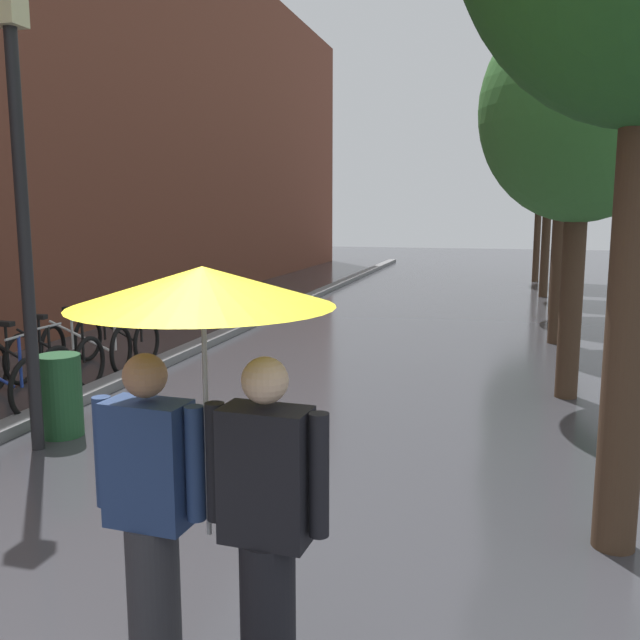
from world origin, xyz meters
The scene contains 13 objects.
kerb_strip centered at (-3.20, 10.00, 0.06)m, with size 0.30×36.00×0.12m, color slate.
street_tree_1 centered at (2.53, 6.18, 3.45)m, with size 2.39×2.39×4.80m.
street_tree_2 centered at (2.64, 9.86, 3.69)m, with size 2.26×2.26×5.01m.
street_tree_3 centered at (2.80, 13.29, 4.02)m, with size 3.10×3.10×5.80m.
street_tree_4 centered at (2.72, 16.61, 3.85)m, with size 2.41×2.41×5.28m.
street_tree_5 centered at (2.66, 20.69, 4.55)m, with size 3.16×3.16×6.59m.
parked_bicycle_3 centered at (-3.96, 4.34, 0.38)m, with size 1.11×0.75×0.96m.
parked_bicycle_4 centered at (-3.93, 4.94, 0.38)m, with size 1.10×0.74×0.96m.
parked_bicycle_5 centered at (-3.96, 5.70, 0.38)m, with size 1.17×0.85×0.96m.
parked_bicycle_6 centered at (-3.93, 6.44, 0.38)m, with size 1.10×0.73×0.96m.
couple_under_umbrella centered at (0.45, 0.13, 1.41)m, with size 1.20×1.19×2.06m.
street_lamp_post centered at (-2.60, 2.83, 2.48)m, with size 0.24×0.24×4.24m.
litter_bin centered at (-2.63, 3.25, 0.42)m, with size 0.44×0.44×0.85m, color #1E4C28.
Camera 1 is at (1.75, -2.66, 2.31)m, focal length 38.64 mm.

